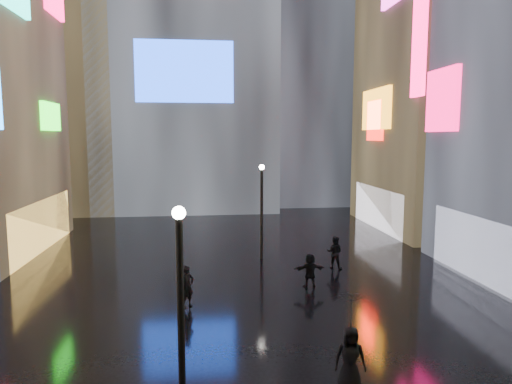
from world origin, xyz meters
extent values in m
plane|color=black|center=(0.00, 20.00, 0.00)|extent=(140.00, 140.00, 0.00)
cube|color=#FFC659|center=(-11.10, 26.00, 1.50)|extent=(0.20, 10.00, 3.00)
cube|color=#21FA1B|center=(-10.85, 27.82, 7.91)|extent=(0.25, 3.00, 1.71)
cube|color=#FF0C57|center=(-10.85, 29.70, 15.31)|extent=(0.25, 3.32, 1.94)
cube|color=white|center=(11.10, 17.00, 1.50)|extent=(0.20, 9.00, 3.00)
cube|color=#FF0C57|center=(10.85, 21.12, 8.58)|extent=(0.25, 2.99, 3.26)
cube|color=#FF0C57|center=(10.85, 24.00, 14.00)|extent=(0.25, 1.40, 10.00)
cube|color=black|center=(16.00, 30.00, 14.00)|extent=(10.00, 12.00, 28.00)
cube|color=white|center=(11.10, 30.00, 1.50)|extent=(0.20, 9.00, 3.00)
cube|color=orange|center=(10.85, 30.32, 8.66)|extent=(0.25, 4.92, 2.91)
cube|color=#FF160C|center=(10.85, 30.44, 7.84)|extent=(0.25, 2.63, 2.87)
cube|color=#194CFF|center=(-3.00, 36.90, 12.00)|extent=(8.00, 0.20, 5.00)
cube|color=black|center=(9.00, 46.00, 17.00)|extent=(12.00, 12.00, 34.00)
cube|color=black|center=(-14.00, 42.00, 13.00)|extent=(10.00, 10.00, 26.00)
cylinder|color=black|center=(-2.13, 8.06, 2.50)|extent=(0.16, 0.16, 5.00)
sphere|color=white|center=(-2.13, 8.06, 5.05)|extent=(0.30, 0.30, 0.30)
cylinder|color=black|center=(1.55, 22.63, 2.50)|extent=(0.16, 0.16, 5.00)
sphere|color=white|center=(1.55, 22.63, 5.05)|extent=(0.30, 0.30, 0.30)
imported|color=black|center=(2.21, 9.36, 0.85)|extent=(0.90, 0.65, 1.70)
imported|color=black|center=(3.07, 17.60, 0.76)|extent=(1.42, 0.48, 1.52)
imported|color=black|center=(-2.28, 15.77, 0.84)|extent=(0.72, 0.71, 1.67)
imported|color=black|center=(5.01, 20.32, 0.83)|extent=(1.00, 0.93, 1.65)
imported|color=black|center=(2.21, 9.36, 2.16)|extent=(1.43, 1.43, 0.93)
camera|label=1|loc=(-1.60, -1.73, 6.67)|focal=32.00mm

